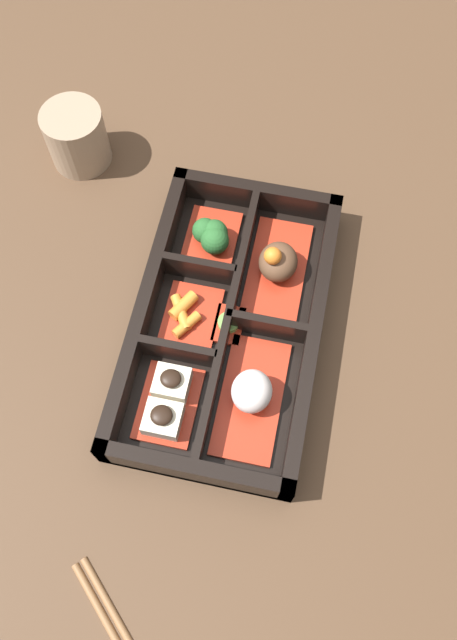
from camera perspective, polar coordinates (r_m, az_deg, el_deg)
name	(u,v)px	position (r m, az deg, el deg)	size (l,w,h in m)	color
ground_plane	(228,329)	(0.67, 0.00, -0.87)	(3.00, 3.00, 0.00)	#4C3523
bento_base	(228,328)	(0.67, 0.00, -0.70)	(0.33, 0.19, 0.01)	black
bento_rim	(227,321)	(0.65, -0.14, -0.05)	(0.33, 0.19, 0.04)	black
bowl_stew	(277,265)	(0.68, 4.49, 5.06)	(0.13, 0.06, 0.05)	#B22D19
bowl_rice	(251,394)	(0.62, 2.11, -6.76)	(0.13, 0.06, 0.05)	#B22D19
bowl_greens	(212,236)	(0.70, -1.55, 7.70)	(0.08, 0.06, 0.04)	#B22D19
bowl_carrots	(188,315)	(0.66, -3.70, 0.48)	(0.08, 0.06, 0.02)	#B22D19
bowl_tofu	(168,402)	(0.62, -5.58, -7.44)	(0.08, 0.06, 0.03)	#B22D19
bowl_pickles	(227,325)	(0.66, -0.13, -0.41)	(0.04, 0.03, 0.01)	#B22D19
tea_cup	(76,136)	(0.78, -13.74, 16.00)	(0.07, 0.07, 0.07)	gray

